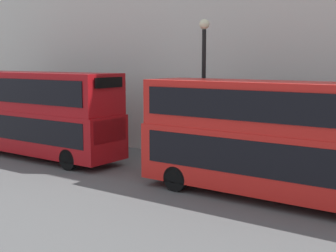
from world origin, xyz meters
TOP-DOWN VIEW (x-y plane):
  - bus_leading at (1.60, 6.29)m, footprint 2.59×10.99m
  - bus_second_in_queue at (1.60, 20.27)m, footprint 2.59×11.26m
  - street_lamp at (3.29, 10.68)m, footprint 0.44×0.44m
  - pedestrian at (4.28, 23.04)m, footprint 0.36×0.36m

SIDE VIEW (x-z plane):
  - pedestrian at x=4.28m, z-range -0.07..1.71m
  - bus_leading at x=1.60m, z-range 0.23..4.54m
  - bus_second_in_queue at x=1.60m, z-range 0.22..4.69m
  - street_lamp at x=3.29m, z-range 0.77..7.59m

